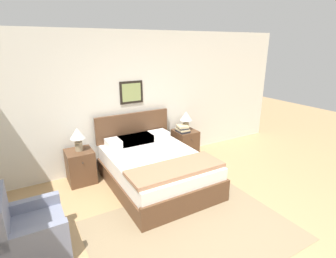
# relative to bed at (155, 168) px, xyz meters

# --- Properties ---
(ground_plane) EXTENTS (16.00, 16.00, 0.00)m
(ground_plane) POSITION_rel_bed_xyz_m (-0.02, -1.83, -0.31)
(ground_plane) COLOR tan
(wall_back) EXTENTS (7.53, 0.09, 2.60)m
(wall_back) POSITION_rel_bed_xyz_m (-0.02, 1.05, 0.99)
(wall_back) COLOR silver
(wall_back) RESTS_ON ground_plane
(area_rug_main) EXTENTS (2.60, 1.90, 0.01)m
(area_rug_main) POSITION_rel_bed_xyz_m (-0.15, -1.33, -0.31)
(area_rug_main) COLOR #897556
(area_rug_main) RESTS_ON ground_plane
(bed) EXTENTS (1.50, 2.00, 1.08)m
(bed) POSITION_rel_bed_xyz_m (0.00, 0.00, 0.00)
(bed) COLOR brown
(bed) RESTS_ON ground_plane
(armchair) EXTENTS (0.68, 0.74, 0.86)m
(armchair) POSITION_rel_bed_xyz_m (-1.99, -0.72, -0.02)
(armchair) COLOR gray
(armchair) RESTS_ON ground_plane
(nightstand_near_window) EXTENTS (0.45, 0.49, 0.59)m
(nightstand_near_window) POSITION_rel_bed_xyz_m (-1.10, 0.74, -0.02)
(nightstand_near_window) COLOR brown
(nightstand_near_window) RESTS_ON ground_plane
(nightstand_by_door) EXTENTS (0.45, 0.49, 0.59)m
(nightstand_by_door) POSITION_rel_bed_xyz_m (1.11, 0.74, -0.02)
(nightstand_by_door) COLOR brown
(nightstand_by_door) RESTS_ON ground_plane
(table_lamp_near_window) EXTENTS (0.26, 0.26, 0.41)m
(table_lamp_near_window) POSITION_rel_bed_xyz_m (-1.09, 0.74, 0.56)
(table_lamp_near_window) COLOR gray
(table_lamp_near_window) RESTS_ON nightstand_near_window
(table_lamp_by_door) EXTENTS (0.26, 0.26, 0.41)m
(table_lamp_by_door) POSITION_rel_bed_xyz_m (1.13, 0.74, 0.56)
(table_lamp_by_door) COLOR gray
(table_lamp_by_door) RESTS_ON nightstand_by_door
(book_thick_bottom) EXTENTS (0.22, 0.28, 0.04)m
(book_thick_bottom) POSITION_rel_bed_xyz_m (1.01, 0.69, 0.30)
(book_thick_bottom) COLOR #232328
(book_thick_bottom) RESTS_ON nightstand_by_door
(book_hardcover_middle) EXTENTS (0.21, 0.28, 0.03)m
(book_hardcover_middle) POSITION_rel_bed_xyz_m (1.01, 0.69, 0.33)
(book_hardcover_middle) COLOR beige
(book_hardcover_middle) RESTS_ON book_thick_bottom
(book_novel_upper) EXTENTS (0.21, 0.26, 0.03)m
(book_novel_upper) POSITION_rel_bed_xyz_m (1.01, 0.69, 0.36)
(book_novel_upper) COLOR #232328
(book_novel_upper) RESTS_ON book_hardcover_middle
(book_slim_near_top) EXTENTS (0.25, 0.25, 0.04)m
(book_slim_near_top) POSITION_rel_bed_xyz_m (1.01, 0.69, 0.40)
(book_slim_near_top) COLOR beige
(book_slim_near_top) RESTS_ON book_novel_upper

